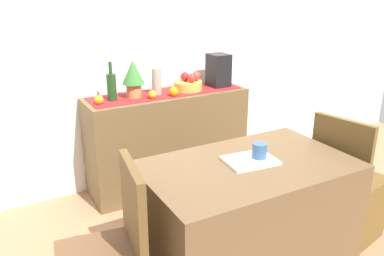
# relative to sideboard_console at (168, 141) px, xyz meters

# --- Properties ---
(ground_plane) EXTENTS (6.40, 6.40, 0.02)m
(ground_plane) POSITION_rel_sideboard_console_xyz_m (-0.09, -0.92, -0.43)
(ground_plane) COLOR #A17551
(ground_plane) RESTS_ON ground
(room_wall_rear) EXTENTS (6.40, 0.06, 2.70)m
(room_wall_rear) POSITION_rel_sideboard_console_xyz_m (-0.09, 0.26, 0.93)
(room_wall_rear) COLOR white
(room_wall_rear) RESTS_ON ground
(sideboard_console) EXTENTS (1.35, 0.42, 0.83)m
(sideboard_console) POSITION_rel_sideboard_console_xyz_m (0.00, 0.00, 0.00)
(sideboard_console) COLOR brown
(sideboard_console) RESTS_ON ground
(table_runner) EXTENTS (1.27, 0.32, 0.01)m
(table_runner) POSITION_rel_sideboard_console_xyz_m (0.00, 0.00, 0.42)
(table_runner) COLOR maroon
(table_runner) RESTS_ON sideboard_console
(fruit_bowl) EXTENTS (0.24, 0.24, 0.07)m
(fruit_bowl) POSITION_rel_sideboard_console_xyz_m (0.20, 0.00, 0.46)
(fruit_bowl) COLOR gold
(fruit_bowl) RESTS_ON table_runner
(apple_rear) EXTENTS (0.07, 0.07, 0.07)m
(apple_rear) POSITION_rel_sideboard_console_xyz_m (0.18, 0.02, 0.53)
(apple_rear) COLOR red
(apple_rear) RESTS_ON fruit_bowl
(apple_center) EXTENTS (0.07, 0.07, 0.07)m
(apple_center) POSITION_rel_sideboard_console_xyz_m (0.21, -0.05, 0.53)
(apple_center) COLOR red
(apple_center) RESTS_ON fruit_bowl
(apple_front) EXTENTS (0.07, 0.07, 0.07)m
(apple_front) POSITION_rel_sideboard_console_xyz_m (0.27, -0.01, 0.53)
(apple_front) COLOR #BC392D
(apple_front) RESTS_ON fruit_bowl
(wine_bottle) EXTENTS (0.07, 0.07, 0.30)m
(wine_bottle) POSITION_rel_sideboard_console_xyz_m (-0.46, 0.00, 0.53)
(wine_bottle) COLOR #1D401A
(wine_bottle) RESTS_ON sideboard_console
(coffee_maker) EXTENTS (0.16, 0.18, 0.28)m
(coffee_maker) POSITION_rel_sideboard_console_xyz_m (0.50, 0.00, 0.56)
(coffee_maker) COLOR black
(coffee_maker) RESTS_ON sideboard_console
(ceramic_vase) EXTENTS (0.08, 0.08, 0.22)m
(ceramic_vase) POSITION_rel_sideboard_console_xyz_m (-0.09, 0.00, 0.52)
(ceramic_vase) COLOR #A49688
(ceramic_vase) RESTS_ON sideboard_console
(potted_plant) EXTENTS (0.17, 0.17, 0.30)m
(potted_plant) POSITION_rel_sideboard_console_xyz_m (-0.28, 0.00, 0.59)
(potted_plant) COLOR #B77546
(potted_plant) RESTS_ON sideboard_console
(orange_loose_far) EXTENTS (0.08, 0.08, 0.08)m
(orange_loose_far) POSITION_rel_sideboard_console_xyz_m (0.01, -0.11, 0.46)
(orange_loose_far) COLOR orange
(orange_loose_far) RESTS_ON sideboard_console
(orange_loose_near_bowl) EXTENTS (0.07, 0.07, 0.07)m
(orange_loose_near_bowl) POSITION_rel_sideboard_console_xyz_m (-0.17, -0.10, 0.45)
(orange_loose_near_bowl) COLOR orange
(orange_loose_near_bowl) RESTS_ON sideboard_console
(orange_loose_end) EXTENTS (0.07, 0.07, 0.07)m
(orange_loose_end) POSITION_rel_sideboard_console_xyz_m (-0.58, -0.05, 0.45)
(orange_loose_end) COLOR orange
(orange_loose_end) RESTS_ON sideboard_console
(dining_table) EXTENTS (1.18, 0.72, 0.74)m
(dining_table) POSITION_rel_sideboard_console_xyz_m (-0.11, -1.27, -0.05)
(dining_table) COLOR brown
(dining_table) RESTS_ON ground
(open_book) EXTENTS (0.30, 0.24, 0.02)m
(open_book) POSITION_rel_sideboard_console_xyz_m (-0.09, -1.26, 0.33)
(open_book) COLOR white
(open_book) RESTS_ON dining_table
(coffee_cup) EXTENTS (0.08, 0.08, 0.10)m
(coffee_cup) POSITION_rel_sideboard_console_xyz_m (-0.03, -1.27, 0.38)
(coffee_cup) COLOR #335688
(coffee_cup) RESTS_ON dining_table
(chair_by_corner) EXTENTS (0.48, 0.48, 0.90)m
(chair_by_corner) POSITION_rel_sideboard_console_xyz_m (0.74, -1.28, -0.15)
(chair_by_corner) COLOR brown
(chair_by_corner) RESTS_ON ground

